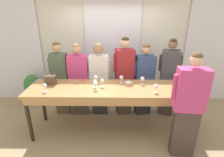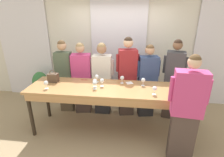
{
  "view_description": "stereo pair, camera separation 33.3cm",
  "coord_description": "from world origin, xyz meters",
  "px_view_note": "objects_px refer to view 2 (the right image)",
  "views": [
    {
      "loc": [
        0.04,
        -3.03,
        2.33
      ],
      "look_at": [
        0.0,
        0.08,
        1.12
      ],
      "focal_mm": 28.0,
      "sensor_mm": 36.0,
      "label": 1
    },
    {
      "loc": [
        0.37,
        -3.0,
        2.33
      ],
      "look_at": [
        0.0,
        0.08,
        1.12
      ],
      "focal_mm": 28.0,
      "sensor_mm": 36.0,
      "label": 2
    }
  ],
  "objects_px": {
    "wine_glass_back_mid": "(191,88)",
    "wine_glass_front_mid": "(102,81)",
    "wine_glass_front_left": "(122,78)",
    "wine_glass_back_left": "(143,80)",
    "wine_glass_center_left": "(95,81)",
    "guest_pink_top": "(82,79)",
    "wine_glass_back_right": "(97,77)",
    "guest_cream_sweater": "(102,79)",
    "tasting_bar": "(111,92)",
    "guest_beige_cap": "(173,80)",
    "handbag": "(53,77)",
    "potted_plant": "(41,84)",
    "wine_glass_center_right": "(95,83)",
    "wine_bottle": "(187,84)",
    "wine_glass_center_mid": "(46,83)",
    "guest_olive_jacket": "(65,76)",
    "wine_glass_front_right": "(155,89)",
    "host_pouring": "(186,112)",
    "guest_navy_coat": "(147,81)"
  },
  "relations": [
    {
      "from": "wine_glass_center_left",
      "to": "wine_glass_back_right",
      "type": "relative_size",
      "value": 1.0
    },
    {
      "from": "tasting_bar",
      "to": "wine_glass_center_left",
      "type": "relative_size",
      "value": 20.51
    },
    {
      "from": "host_pouring",
      "to": "wine_glass_back_left",
      "type": "bearing_deg",
      "value": 127.93
    },
    {
      "from": "guest_olive_jacket",
      "to": "potted_plant",
      "type": "bearing_deg",
      "value": 155.03
    },
    {
      "from": "wine_glass_front_mid",
      "to": "wine_glass_front_right",
      "type": "distance_m",
      "value": 0.99
    },
    {
      "from": "wine_glass_back_mid",
      "to": "guest_cream_sweater",
      "type": "distance_m",
      "value": 1.88
    },
    {
      "from": "tasting_bar",
      "to": "wine_bottle",
      "type": "xyz_separation_m",
      "value": [
        1.37,
        0.05,
        0.21
      ]
    },
    {
      "from": "wine_glass_center_left",
      "to": "wine_glass_back_right",
      "type": "distance_m",
      "value": 0.24
    },
    {
      "from": "guest_olive_jacket",
      "to": "potted_plant",
      "type": "relative_size",
      "value": 2.12
    },
    {
      "from": "handbag",
      "to": "potted_plant",
      "type": "bearing_deg",
      "value": 132.2
    },
    {
      "from": "wine_glass_back_right",
      "to": "wine_glass_front_left",
      "type": "bearing_deg",
      "value": -0.11
    },
    {
      "from": "wine_glass_center_left",
      "to": "wine_glass_back_mid",
      "type": "distance_m",
      "value": 1.72
    },
    {
      "from": "handbag",
      "to": "host_pouring",
      "type": "xyz_separation_m",
      "value": [
        2.42,
        -0.76,
        -0.16
      ]
    },
    {
      "from": "handbag",
      "to": "potted_plant",
      "type": "relative_size",
      "value": 0.31
    },
    {
      "from": "wine_glass_front_left",
      "to": "wine_glass_back_left",
      "type": "relative_size",
      "value": 1.0
    },
    {
      "from": "guest_beige_cap",
      "to": "wine_glass_front_left",
      "type": "bearing_deg",
      "value": -157.94
    },
    {
      "from": "wine_glass_front_right",
      "to": "wine_glass_center_left",
      "type": "distance_m",
      "value": 1.11
    },
    {
      "from": "wine_glass_front_right",
      "to": "guest_cream_sweater",
      "type": "height_order",
      "value": "guest_cream_sweater"
    },
    {
      "from": "guest_pink_top",
      "to": "tasting_bar",
      "type": "bearing_deg",
      "value": -42.32
    },
    {
      "from": "wine_glass_center_mid",
      "to": "wine_glass_front_left",
      "type": "bearing_deg",
      "value": 17.35
    },
    {
      "from": "wine_glass_center_right",
      "to": "potted_plant",
      "type": "height_order",
      "value": "wine_glass_center_right"
    },
    {
      "from": "wine_glass_center_right",
      "to": "guest_beige_cap",
      "type": "distance_m",
      "value": 1.77
    },
    {
      "from": "wine_glass_front_mid",
      "to": "wine_glass_center_left",
      "type": "height_order",
      "value": "same"
    },
    {
      "from": "wine_glass_center_right",
      "to": "guest_navy_coat",
      "type": "distance_m",
      "value": 1.31
    },
    {
      "from": "wine_glass_center_right",
      "to": "wine_glass_back_mid",
      "type": "height_order",
      "value": "same"
    },
    {
      "from": "host_pouring",
      "to": "wine_glass_front_right",
      "type": "bearing_deg",
      "value": 136.47
    },
    {
      "from": "wine_glass_front_left",
      "to": "guest_beige_cap",
      "type": "relative_size",
      "value": 0.09
    },
    {
      "from": "wine_glass_front_mid",
      "to": "wine_glass_center_left",
      "type": "relative_size",
      "value": 1.0
    },
    {
      "from": "host_pouring",
      "to": "wine_glass_back_mid",
      "type": "bearing_deg",
      "value": 69.92
    },
    {
      "from": "handbag",
      "to": "wine_glass_center_left",
      "type": "bearing_deg",
      "value": -8.87
    },
    {
      "from": "wine_glass_front_left",
      "to": "wine_glass_back_mid",
      "type": "distance_m",
      "value": 1.26
    },
    {
      "from": "wine_glass_back_left",
      "to": "guest_pink_top",
      "type": "relative_size",
      "value": 0.09
    },
    {
      "from": "wine_glass_front_right",
      "to": "guest_beige_cap",
      "type": "xyz_separation_m",
      "value": [
        0.5,
        0.89,
        -0.16
      ]
    },
    {
      "from": "guest_olive_jacket",
      "to": "guest_pink_top",
      "type": "distance_m",
      "value": 0.42
    },
    {
      "from": "guest_pink_top",
      "to": "guest_cream_sweater",
      "type": "height_order",
      "value": "guest_cream_sweater"
    },
    {
      "from": "wine_glass_back_mid",
      "to": "wine_glass_back_right",
      "type": "xyz_separation_m",
      "value": [
        -1.73,
        0.33,
        -0.0
      ]
    },
    {
      "from": "wine_glass_back_right",
      "to": "wine_glass_center_left",
      "type": "bearing_deg",
      "value": -88.21
    },
    {
      "from": "wine_bottle",
      "to": "guest_olive_jacket",
      "type": "xyz_separation_m",
      "value": [
        -2.56,
        0.66,
        -0.19
      ]
    },
    {
      "from": "host_pouring",
      "to": "potted_plant",
      "type": "height_order",
      "value": "host_pouring"
    },
    {
      "from": "guest_olive_jacket",
      "to": "wine_glass_center_right",
      "type": "bearing_deg",
      "value": -41.19
    },
    {
      "from": "tasting_bar",
      "to": "guest_beige_cap",
      "type": "relative_size",
      "value": 1.77
    },
    {
      "from": "host_pouring",
      "to": "potted_plant",
      "type": "relative_size",
      "value": 2.2
    },
    {
      "from": "wine_glass_back_right",
      "to": "guest_cream_sweater",
      "type": "distance_m",
      "value": 0.49
    },
    {
      "from": "wine_bottle",
      "to": "host_pouring",
      "type": "relative_size",
      "value": 0.19
    },
    {
      "from": "handbag",
      "to": "wine_glass_front_right",
      "type": "distance_m",
      "value": 2.02
    },
    {
      "from": "wine_glass_center_left",
      "to": "wine_glass_front_mid",
      "type": "bearing_deg",
      "value": 15.25
    },
    {
      "from": "wine_glass_back_mid",
      "to": "wine_glass_front_mid",
      "type": "bearing_deg",
      "value": 175.54
    },
    {
      "from": "wine_bottle",
      "to": "wine_glass_back_mid",
      "type": "relative_size",
      "value": 2.2
    },
    {
      "from": "wine_bottle",
      "to": "wine_glass_center_mid",
      "type": "bearing_deg",
      "value": -175.23
    },
    {
      "from": "wine_glass_back_left",
      "to": "wine_glass_back_mid",
      "type": "bearing_deg",
      "value": -17.51
    }
  ]
}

